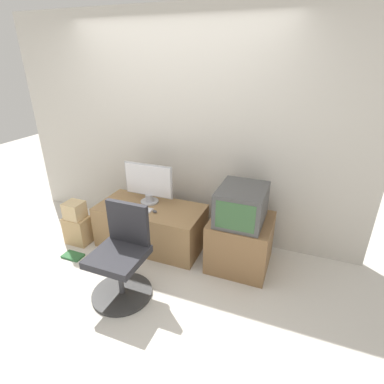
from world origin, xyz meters
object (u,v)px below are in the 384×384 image
(crt_tv, at_px, (242,205))
(main_monitor, at_px, (149,183))
(keyboard, at_px, (140,209))
(book, at_px, (73,256))
(office_chair, at_px, (122,259))
(cardboard_box_lower, at_px, (78,230))
(mouse, at_px, (155,212))

(crt_tv, bearing_deg, main_monitor, 173.82)
(keyboard, height_order, book, keyboard)
(keyboard, distance_m, office_chair, 0.77)
(crt_tv, height_order, cardboard_box_lower, crt_tv)
(crt_tv, xyz_separation_m, office_chair, (-0.92, -0.81, -0.36))
(main_monitor, relative_size, office_chair, 0.68)
(main_monitor, bearing_deg, mouse, -49.42)
(crt_tv, bearing_deg, book, -162.48)
(cardboard_box_lower, bearing_deg, crt_tv, 8.47)
(crt_tv, relative_size, book, 2.37)
(keyboard, height_order, office_chair, office_chair)
(main_monitor, relative_size, book, 2.61)
(main_monitor, bearing_deg, crt_tv, -6.18)
(mouse, bearing_deg, book, -150.68)
(keyboard, xyz_separation_m, cardboard_box_lower, (-0.77, -0.20, -0.34))
(cardboard_box_lower, bearing_deg, main_monitor, 27.39)
(keyboard, xyz_separation_m, office_chair, (0.23, -0.73, -0.13))
(office_chair, relative_size, cardboard_box_lower, 2.63)
(keyboard, xyz_separation_m, mouse, (0.20, -0.01, 0.01))
(mouse, relative_size, crt_tv, 0.10)
(main_monitor, height_order, cardboard_box_lower, main_monitor)
(main_monitor, relative_size, keyboard, 2.00)
(keyboard, distance_m, cardboard_box_lower, 0.87)
(main_monitor, bearing_deg, keyboard, -94.30)
(office_chair, relative_size, book, 3.84)
(office_chair, bearing_deg, cardboard_box_lower, 152.30)
(crt_tv, bearing_deg, cardboard_box_lower, -171.53)
(crt_tv, relative_size, office_chair, 0.62)
(office_chair, distance_m, cardboard_box_lower, 1.15)
(mouse, height_order, crt_tv, crt_tv)
(keyboard, distance_m, mouse, 0.20)
(main_monitor, distance_m, mouse, 0.36)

